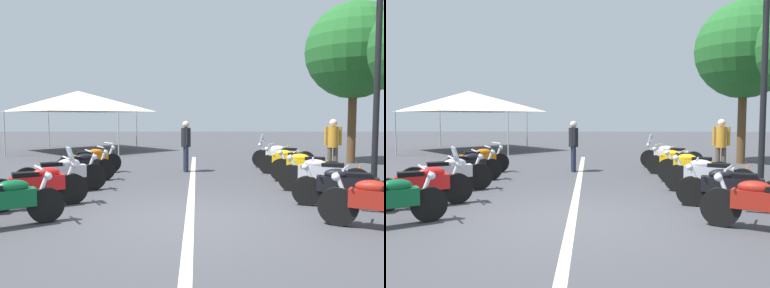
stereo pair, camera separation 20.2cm
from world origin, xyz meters
TOP-DOWN VIEW (x-y plane):
  - ground_plane at (0.00, 0.00)m, footprint 80.00×80.00m
  - lane_centre_stripe at (3.09, 0.00)m, footprint 14.95×0.16m
  - motorcycle_left_row_0 at (-0.53, 3.07)m, footprint 1.24×1.76m
  - motorcycle_left_row_1 at (0.91, 3.06)m, footprint 1.14×1.79m
  - motorcycle_left_row_2 at (2.42, 3.13)m, footprint 1.18×1.98m
  - motorcycle_left_row_3 at (3.92, 3.16)m, footprint 1.18×1.85m
  - motorcycle_left_row_4 at (5.38, 3.26)m, footprint 1.44×1.75m
  - motorcycle_right_row_0 at (-0.61, -3.11)m, footprint 1.12×1.86m
  - motorcycle_right_row_1 at (0.94, -3.12)m, footprint 0.96×2.08m
  - motorcycle_right_row_2 at (2.40, -3.12)m, footprint 1.09×1.98m
  - motorcycle_right_row_3 at (3.77, -3.12)m, footprint 1.10×1.86m
  - motorcycle_right_row_4 at (5.27, -3.02)m, footprint 1.08×1.83m
  - motorcycle_right_row_5 at (6.75, -3.14)m, footprint 1.04×2.07m
  - street_lamp_twin_globe at (2.45, -4.38)m, footprint 0.32×1.22m
  - traffic_cone_0 at (3.39, -4.44)m, footprint 0.36×0.36m
  - bystander_2 at (5.37, -4.42)m, footprint 0.32×0.53m
  - bystander_3 at (5.99, 0.24)m, footprint 0.52×0.32m
  - roadside_tree_1 at (8.49, -6.26)m, footprint 3.72×3.72m
  - event_tent at (13.60, 6.17)m, footprint 5.92×5.92m

SIDE VIEW (x-z plane):
  - ground_plane at x=0.00m, z-range 0.00..0.00m
  - lane_centre_stripe at x=3.09m, z-range 0.00..0.01m
  - traffic_cone_0 at x=3.39m, z-range -0.02..0.60m
  - motorcycle_right_row_4 at x=5.27m, z-range -0.05..0.94m
  - motorcycle_left_row_0 at x=-0.53m, z-range -0.04..0.94m
  - motorcycle_right_row_1 at x=0.94m, z-range -0.04..0.94m
  - motorcycle_left_row_3 at x=3.92m, z-range -0.04..0.95m
  - motorcycle_left_row_4 at x=5.38m, z-range -0.04..0.95m
  - motorcycle_right_row_0 at x=-0.61m, z-range -0.04..0.97m
  - motorcycle_right_row_3 at x=3.77m, z-range -0.04..0.97m
  - motorcycle_right_row_2 at x=2.40m, z-range -0.04..0.97m
  - motorcycle_left_row_2 at x=2.42m, z-range -0.04..0.97m
  - motorcycle_left_row_1 at x=0.91m, z-range -0.14..1.08m
  - motorcycle_right_row_5 at x=6.75m, z-range -0.14..1.08m
  - bystander_3 at x=5.99m, z-range 0.15..1.84m
  - bystander_2 at x=5.37m, z-range 0.16..1.92m
  - event_tent at x=13.60m, z-range 1.05..4.25m
  - street_lamp_twin_globe at x=2.45m, z-range 0.91..6.03m
  - roadside_tree_1 at x=8.49m, z-range 1.26..7.53m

